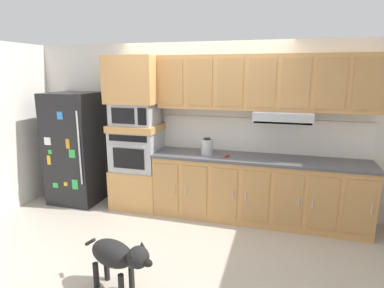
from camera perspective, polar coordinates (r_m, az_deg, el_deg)
The scene contains 15 objects.
ground_plane at distance 4.30m, azimuth -1.63°, elevation -16.02°, with size 9.60×9.60×0.00m, color #B2A899.
back_kitchen_wall at distance 4.91m, azimuth 2.15°, elevation 3.12°, with size 6.20×0.12×2.50m, color silver.
refrigerator at distance 5.44m, azimuth -20.04°, elevation -0.68°, with size 0.76×0.73×1.76m.
oven_base_cabinet at distance 5.15m, azimuth -9.51°, elevation -7.57°, with size 0.74×0.62×0.60m, color tan.
built_in_oven at distance 4.97m, azimuth -9.78°, elevation -1.07°, with size 0.70×0.62×0.60m.
appliance_mid_shelf at distance 4.90m, azimuth -9.92°, elevation 2.91°, with size 0.74×0.62×0.10m, color tan.
microwave at distance 4.87m, azimuth -10.03°, elevation 5.34°, with size 0.64×0.54×0.32m.
appliance_upper_cabinet at distance 4.83m, azimuth -10.25°, elevation 11.23°, with size 0.74×0.62×0.68m, color tan.
lower_cabinet_run at distance 4.65m, azimuth 11.54°, elevation -8.06°, with size 2.93×0.63×0.88m.
countertop_slab at distance 4.51m, azimuth 11.80°, elevation -2.58°, with size 2.97×0.64×0.04m, color #4C4C51.
backsplash_panel at distance 4.73m, azimuth 12.21°, elevation 1.48°, with size 2.97×0.02×0.50m, color silver.
upper_cabinet_with_hood at distance 4.48m, azimuth 12.74°, elevation 10.27°, with size 2.93×0.48×0.88m.
screwdriver at distance 4.46m, azimuth 6.35°, elevation -2.10°, with size 0.16×0.14×0.03m.
electric_kettle at distance 4.53m, azimuth 2.69°, elevation -0.50°, with size 0.17×0.17×0.24m.
dog at distance 3.25m, azimuth -13.15°, elevation -18.87°, with size 0.84×0.38×0.58m.
Camera 1 is at (1.14, -3.60, 2.07)m, focal length 29.88 mm.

